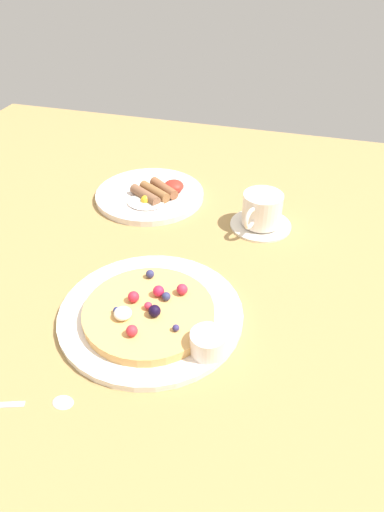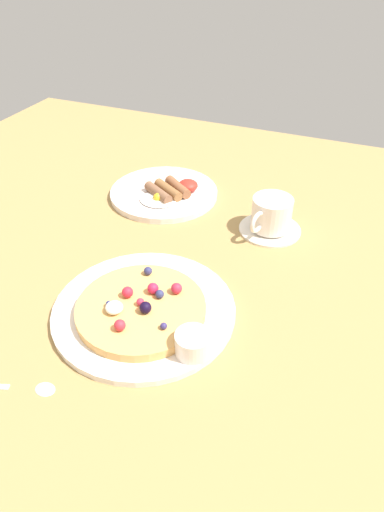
% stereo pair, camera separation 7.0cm
% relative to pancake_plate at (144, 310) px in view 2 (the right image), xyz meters
% --- Properties ---
extents(ground_plane, '(1.61, 1.43, 0.03)m').
position_rel_pancake_plate_xyz_m(ground_plane, '(0.02, 0.09, -0.02)').
color(ground_plane, '#A07E4A').
extents(pancake_plate, '(0.29, 0.29, 0.01)m').
position_rel_pancake_plate_xyz_m(pancake_plate, '(0.00, 0.00, 0.00)').
color(pancake_plate, silver).
rests_on(pancake_plate, ground_plane).
extents(pancake_with_berries, '(0.20, 0.20, 0.03)m').
position_rel_pancake_plate_xyz_m(pancake_with_berries, '(0.00, -0.01, 0.01)').
color(pancake_with_berries, '#DEA459').
rests_on(pancake_with_berries, pancake_plate).
extents(syrup_ramekin, '(0.05, 0.05, 0.03)m').
position_rel_pancake_plate_xyz_m(syrup_ramekin, '(0.11, -0.05, 0.02)').
color(syrup_ramekin, silver).
rests_on(syrup_ramekin, pancake_plate).
extents(breakfast_plate, '(0.24, 0.24, 0.01)m').
position_rel_pancake_plate_xyz_m(breakfast_plate, '(-0.13, 0.35, 0.00)').
color(breakfast_plate, silver).
rests_on(breakfast_plate, ground_plane).
extents(fried_breakfast, '(0.11, 0.12, 0.03)m').
position_rel_pancake_plate_xyz_m(fried_breakfast, '(-0.11, 0.34, 0.02)').
color(fried_breakfast, brown).
rests_on(fried_breakfast, breakfast_plate).
extents(coffee_saucer, '(0.12, 0.12, 0.01)m').
position_rel_pancake_plate_xyz_m(coffee_saucer, '(0.12, 0.30, -0.00)').
color(coffee_saucer, silver).
rests_on(coffee_saucer, ground_plane).
extents(coffee_cup, '(0.08, 0.11, 0.06)m').
position_rel_pancake_plate_xyz_m(coffee_cup, '(0.12, 0.30, 0.04)').
color(coffee_cup, silver).
rests_on(coffee_cup, coffee_saucer).
extents(teaspoon, '(0.15, 0.06, 0.01)m').
position_rel_pancake_plate_xyz_m(teaspoon, '(-0.09, -0.19, -0.00)').
color(teaspoon, silver).
rests_on(teaspoon, ground_plane).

